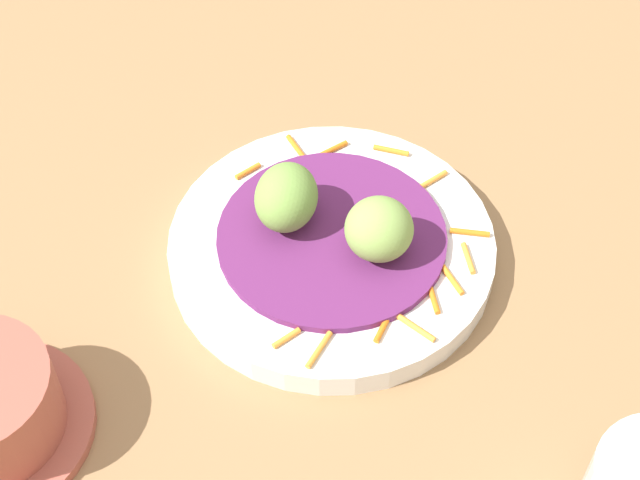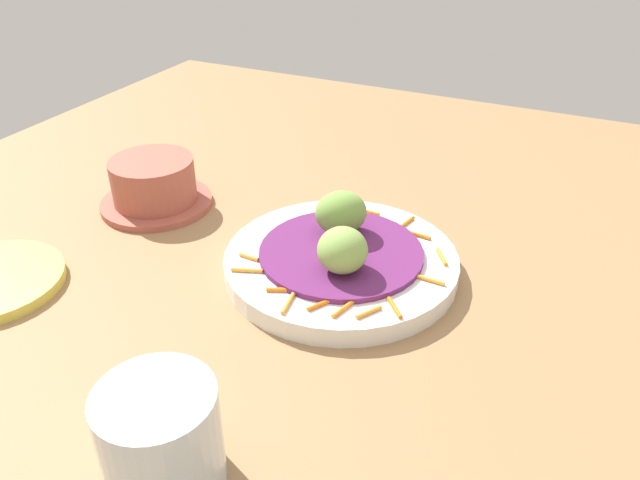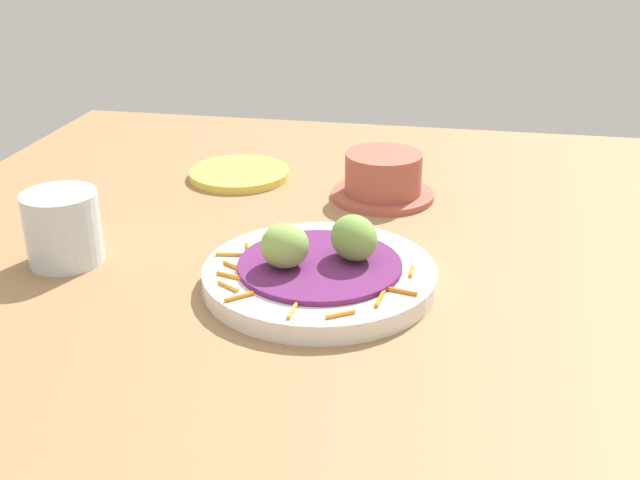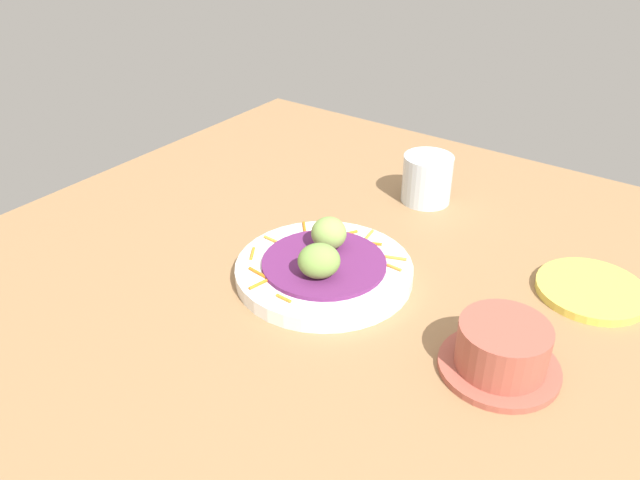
# 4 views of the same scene
# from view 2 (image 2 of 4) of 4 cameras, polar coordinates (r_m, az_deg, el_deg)

# --- Properties ---
(table_surface) EXTENTS (1.10, 1.10, 0.02)m
(table_surface) POSITION_cam_2_polar(r_m,az_deg,el_deg) (0.67, -0.84, -1.74)
(table_surface) COLOR #936D47
(table_surface) RESTS_ON ground
(main_plate) EXTENTS (0.23, 0.23, 0.02)m
(main_plate) POSITION_cam_2_polar(r_m,az_deg,el_deg) (0.62, 1.93, -2.13)
(main_plate) COLOR white
(main_plate) RESTS_ON table_surface
(cabbage_bed) EXTENTS (0.16, 0.16, 0.01)m
(cabbage_bed) POSITION_cam_2_polar(r_m,az_deg,el_deg) (0.62, 1.95, -1.14)
(cabbage_bed) COLOR #60235B
(cabbage_bed) RESTS_ON main_plate
(carrot_garnish) EXTENTS (0.20, 0.21, 0.00)m
(carrot_garnish) POSITION_cam_2_polar(r_m,az_deg,el_deg) (0.59, 3.39, -2.81)
(carrot_garnish) COLOR orange
(carrot_garnish) RESTS_ON main_plate
(guac_scoop_left) EXTENTS (0.07, 0.07, 0.05)m
(guac_scoop_left) POSITION_cam_2_polar(r_m,az_deg,el_deg) (0.63, 1.93, 2.51)
(guac_scoop_left) COLOR #759E47
(guac_scoop_left) RESTS_ON cabbage_bed
(guac_scoop_center) EXTENTS (0.06, 0.06, 0.04)m
(guac_scoop_center) POSITION_cam_2_polar(r_m,az_deg,el_deg) (0.57, 2.07, -0.93)
(guac_scoop_center) COLOR #84A851
(guac_scoop_center) RESTS_ON cabbage_bed
(terracotta_bowl) EXTENTS (0.13, 0.13, 0.06)m
(terracotta_bowl) POSITION_cam_2_polar(r_m,az_deg,el_deg) (0.76, -14.93, 4.86)
(terracotta_bowl) COLOR #A85142
(terracotta_bowl) RESTS_ON table_surface
(water_glass) EXTENTS (0.08, 0.08, 0.08)m
(water_glass) POSITION_cam_2_polar(r_m,az_deg,el_deg) (0.43, -14.33, -17.22)
(water_glass) COLOR silver
(water_glass) RESTS_ON table_surface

